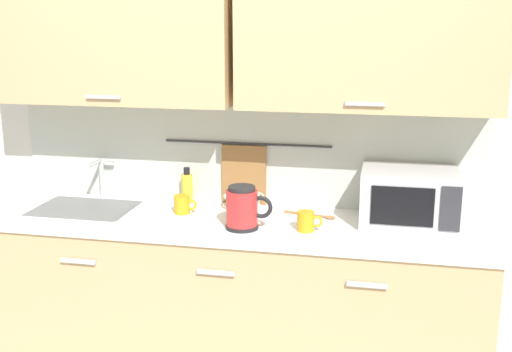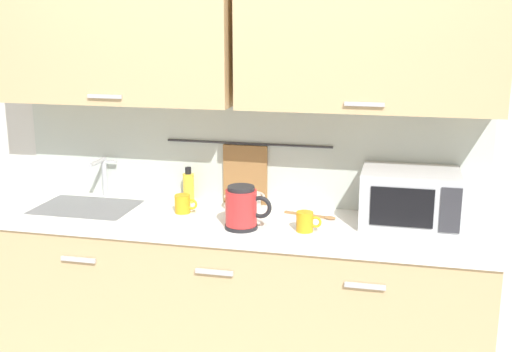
# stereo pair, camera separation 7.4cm
# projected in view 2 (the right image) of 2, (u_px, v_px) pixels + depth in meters

# --- Properties ---
(counter_unit) EXTENTS (2.53, 0.64, 0.90)m
(counter_unit) POSITION_uv_depth(u_px,v_px,m) (231.00, 300.00, 3.30)
(counter_unit) COLOR tan
(counter_unit) RESTS_ON ground
(back_wall_assembly) EXTENTS (3.70, 0.41, 2.50)m
(back_wall_assembly) POSITION_uv_depth(u_px,v_px,m) (243.00, 89.00, 3.25)
(back_wall_assembly) COLOR silver
(back_wall_assembly) RESTS_ON ground
(sink_faucet) EXTENTS (0.09, 0.17, 0.22)m
(sink_faucet) POSITION_uv_depth(u_px,v_px,m) (103.00, 172.00, 3.54)
(sink_faucet) COLOR #B2B5BA
(sink_faucet) RESTS_ON counter_unit
(microwave) EXTENTS (0.46, 0.35, 0.27)m
(microwave) POSITION_uv_depth(u_px,v_px,m) (410.00, 198.00, 3.06)
(microwave) COLOR silver
(microwave) RESTS_ON counter_unit
(electric_kettle) EXTENTS (0.23, 0.16, 0.21)m
(electric_kettle) POSITION_uv_depth(u_px,v_px,m) (242.00, 208.00, 3.02)
(electric_kettle) COLOR black
(electric_kettle) RESTS_ON counter_unit
(dish_soap_bottle) EXTENTS (0.06, 0.06, 0.20)m
(dish_soap_bottle) POSITION_uv_depth(u_px,v_px,m) (189.00, 187.00, 3.45)
(dish_soap_bottle) COLOR yellow
(dish_soap_bottle) RESTS_ON counter_unit
(mug_near_sink) EXTENTS (0.12, 0.08, 0.09)m
(mug_near_sink) POSITION_uv_depth(u_px,v_px,m) (183.00, 204.00, 3.27)
(mug_near_sink) COLOR orange
(mug_near_sink) RESTS_ON counter_unit
(mixing_bowl) EXTENTS (0.21, 0.21, 0.08)m
(mixing_bowl) POSITION_uv_depth(u_px,v_px,m) (245.00, 201.00, 3.34)
(mixing_bowl) COLOR silver
(mixing_bowl) RESTS_ON counter_unit
(mug_by_kettle) EXTENTS (0.12, 0.08, 0.09)m
(mug_by_kettle) POSITION_uv_depth(u_px,v_px,m) (305.00, 222.00, 2.99)
(mug_by_kettle) COLOR orange
(mug_by_kettle) RESTS_ON counter_unit
(wooden_spoon) EXTENTS (0.27, 0.09, 0.01)m
(wooden_spoon) POSITION_uv_depth(u_px,v_px,m) (316.00, 216.00, 3.21)
(wooden_spoon) COLOR #9E7042
(wooden_spoon) RESTS_ON counter_unit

